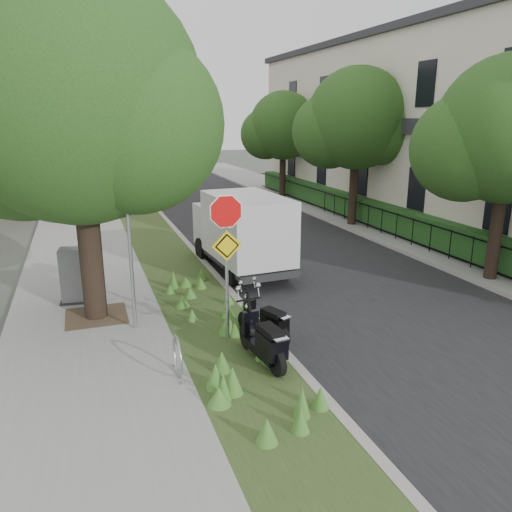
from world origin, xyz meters
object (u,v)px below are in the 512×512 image
Objects in this scene: scooter_near at (268,325)px; box_truck at (242,229)px; utility_cabinet at (80,276)px; sign_assembly at (226,238)px; scooter_far at (266,346)px.

box_truck reaches higher than scooter_near.
box_truck is at bearing 15.70° from utility_cabinet.
box_truck is (1.10, 5.22, 0.88)m from scooter_near.
utility_cabinet is at bearing 129.82° from sign_assembly.
scooter_far is at bearing -56.24° from utility_cabinet.
box_truck is at bearing 78.08° from scooter_near.
sign_assembly is 2.04m from scooter_near.
scooter_near is at bearing -27.95° from sign_assembly.
sign_assembly reaches higher than box_truck.
sign_assembly is 2.20× the size of scooter_near.
scooter_near is 5.34m from utility_cabinet.
box_truck is 3.42× the size of utility_cabinet.
scooter_far is 5.84m from utility_cabinet.
scooter_near is at bearing 66.94° from scooter_far.
scooter_far is (-0.42, -0.98, 0.05)m from scooter_near.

